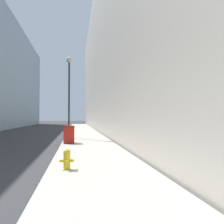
{
  "coord_description": "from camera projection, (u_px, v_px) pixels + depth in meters",
  "views": [
    {
      "loc": [
        4.86,
        -5.26,
        1.8
      ],
      "look_at": [
        8.44,
        16.45,
        2.32
      ],
      "focal_mm": 35.0,
      "sensor_mm": 36.0,
      "label": 1
    }
  ],
  "objects": [
    {
      "name": "lamppost",
      "position": [
        69.0,
        84.0,
        17.78
      ],
      "size": [
        0.49,
        0.49,
        6.59
      ],
      "color": "#2D332D",
      "rests_on": "sidewalk_right"
    },
    {
      "name": "building_right_stone",
      "position": [
        135.0,
        60.0,
        32.43
      ],
      "size": [
        12.0,
        60.0,
        20.73
      ],
      "color": "beige",
      "rests_on": "ground"
    },
    {
      "name": "sidewalk_right",
      "position": [
        84.0,
        134.0,
        23.03
      ],
      "size": [
        3.39,
        60.0,
        0.14
      ],
      "color": "#B7B2A8",
      "rests_on": "ground"
    },
    {
      "name": "trash_bin",
      "position": [
        69.0,
        134.0,
        13.93
      ],
      "size": [
        0.69,
        0.72,
        1.1
      ],
      "color": "red",
      "rests_on": "sidewalk_right"
    },
    {
      "name": "fire_hydrant",
      "position": [
        67.0,
        159.0,
        6.95
      ],
      "size": [
        0.45,
        0.34,
        0.64
      ],
      "color": "yellow",
      "rests_on": "sidewalk_right"
    }
  ]
}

